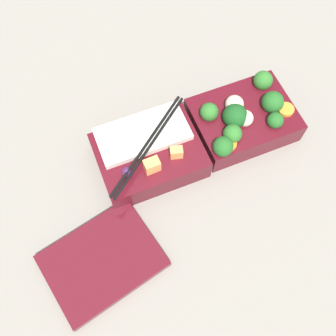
# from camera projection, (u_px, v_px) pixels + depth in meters

# --- Properties ---
(ground_plane) EXTENTS (3.00, 3.00, 0.00)m
(ground_plane) POSITION_uv_depth(u_px,v_px,m) (193.00, 141.00, 0.73)
(ground_plane) COLOR gray
(bento_tray_vegetable) EXTENTS (0.18, 0.14, 0.08)m
(bento_tray_vegetable) POSITION_uv_depth(u_px,v_px,m) (243.00, 118.00, 0.71)
(bento_tray_vegetable) COLOR #510F19
(bento_tray_vegetable) RESTS_ON ground_plane
(bento_tray_rice) EXTENTS (0.18, 0.15, 0.07)m
(bento_tray_rice) POSITION_uv_depth(u_px,v_px,m) (149.00, 153.00, 0.69)
(bento_tray_rice) COLOR #510F19
(bento_tray_rice) RESTS_ON ground_plane
(bento_lid) EXTENTS (0.20, 0.17, 0.02)m
(bento_lid) POSITION_uv_depth(u_px,v_px,m) (103.00, 261.00, 0.63)
(bento_lid) COLOR #510F19
(bento_lid) RESTS_ON ground_plane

